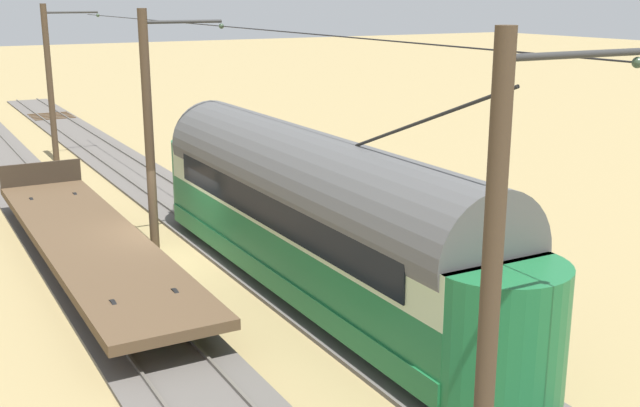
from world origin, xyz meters
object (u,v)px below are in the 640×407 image
vintage_streetcar (312,211)px  catenary_pole_mid_far (494,290)px  catenary_pole_foreground (51,81)px  catenary_pole_mid_near (151,128)px  flatcar_adjacent (89,239)px

vintage_streetcar → catenary_pole_mid_far: catenary_pole_mid_far is taller
catenary_pole_foreground → catenary_pole_mid_far: same height
catenary_pole_foreground → catenary_pole_mid_near: size_ratio=1.00×
flatcar_adjacent → catenary_pole_foreground: 16.45m
catenary_pole_foreground → catenary_pole_mid_far: size_ratio=1.00×
catenary_pole_foreground → catenary_pole_mid_near: same height
catenary_pole_foreground → catenary_pole_mid_near: 15.21m
vintage_streetcar → catenary_pole_foreground: bearing=-83.6°
catenary_pole_foreground → flatcar_adjacent: bearing=82.1°
vintage_streetcar → flatcar_adjacent: size_ratio=1.11×
vintage_streetcar → catenary_pole_foreground: catenary_pole_foreground is taller
vintage_streetcar → catenary_pole_foreground: 21.12m
vintage_streetcar → catenary_pole_mid_near: (2.36, -5.72, 1.51)m
catenary_pole_mid_far → catenary_pole_mid_near: bearing=-90.0°
flatcar_adjacent → catenary_pole_foreground: size_ratio=2.07×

